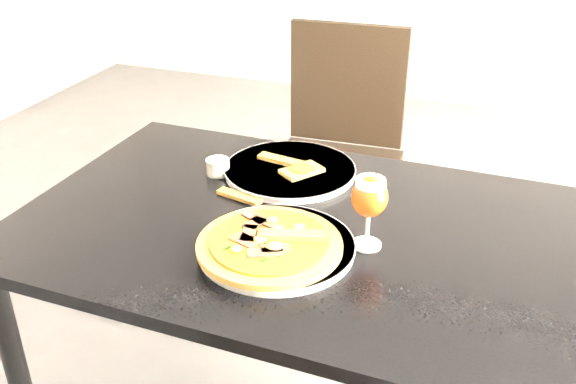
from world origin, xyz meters
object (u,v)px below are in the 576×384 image
at_px(dining_table, 290,255).
at_px(chair_far, 337,152).
at_px(beer_glass, 370,197).
at_px(pizza, 270,243).

bearing_deg(dining_table, chair_far, 99.80).
relative_size(dining_table, beer_glass, 7.72).
xyz_separation_m(pizza, beer_glass, (0.18, 0.10, 0.09)).
relative_size(dining_table, pizza, 4.10).
distance_m(dining_table, chair_far, 0.89).
height_order(dining_table, chair_far, chair_far).
relative_size(dining_table, chair_far, 1.28).
height_order(chair_far, pizza, chair_far).
bearing_deg(dining_table, pizza, -85.65).
bearing_deg(chair_far, beer_glass, -73.60).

